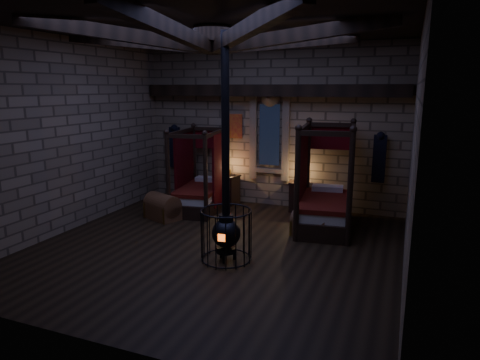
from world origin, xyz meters
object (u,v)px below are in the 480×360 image
at_px(bed_left, 201,190).
at_px(bed_right, 325,202).
at_px(trunk_left, 163,208).
at_px(stove, 226,229).
at_px(trunk_right, 311,225).

xyz_separation_m(bed_left, bed_right, (3.30, -0.27, 0.06)).
bearing_deg(trunk_left, stove, -13.36).
bearing_deg(trunk_left, bed_left, 90.37).
relative_size(bed_right, stove, 0.57).
bearing_deg(stove, trunk_left, 139.42).
height_order(bed_right, stove, stove).
bearing_deg(trunk_right, stove, -110.26).
distance_m(trunk_left, stove, 3.05).
height_order(bed_right, trunk_left, bed_right).
bearing_deg(bed_right, trunk_left, -173.98).
xyz_separation_m(bed_right, stove, (-1.32, -2.65, 0.03)).
distance_m(bed_left, stove, 3.53).
height_order(bed_left, stove, stove).
bearing_deg(bed_right, bed_left, 168.45).
xyz_separation_m(trunk_left, trunk_right, (3.62, 0.07, -0.03)).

